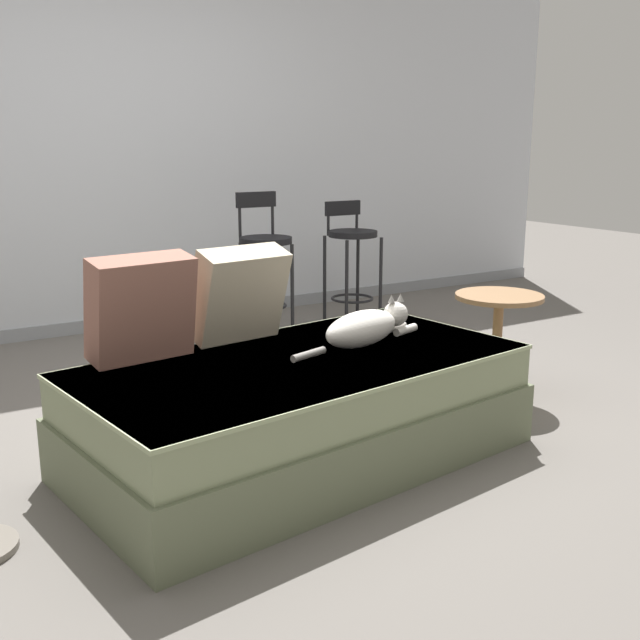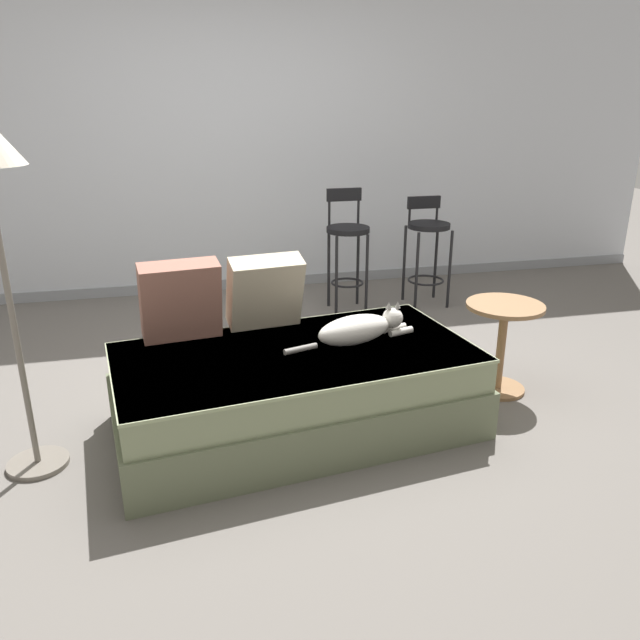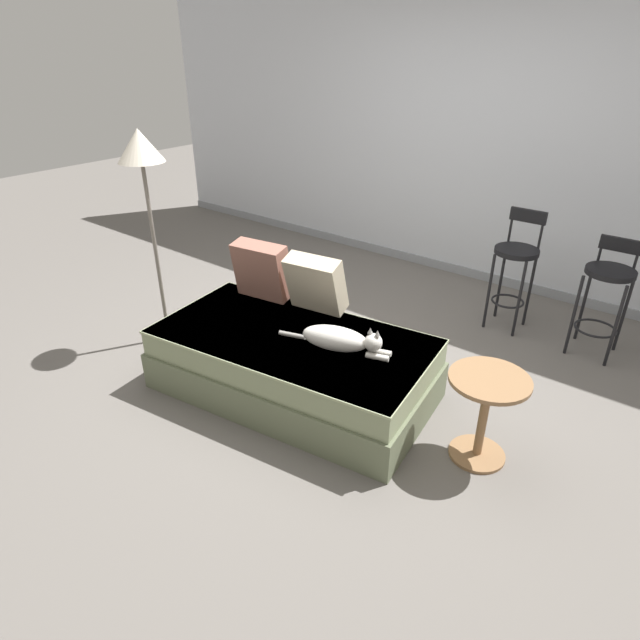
{
  "view_description": "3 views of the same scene",
  "coord_description": "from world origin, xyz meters",
  "px_view_note": "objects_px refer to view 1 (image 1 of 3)",
  "views": [
    {
      "loc": [
        -1.44,
        -2.9,
        1.28
      ],
      "look_at": [
        0.15,
        -0.3,
        0.56
      ],
      "focal_mm": 42.0,
      "sensor_mm": 36.0,
      "label": 1
    },
    {
      "loc": [
        -0.55,
        -3.25,
        1.65
      ],
      "look_at": [
        0.15,
        -0.3,
        0.56
      ],
      "focal_mm": 35.0,
      "sensor_mm": 36.0,
      "label": 2
    },
    {
      "loc": [
        1.99,
        -2.66,
        2.14
      ],
      "look_at": [
        0.15,
        -0.3,
        0.56
      ],
      "focal_mm": 30.0,
      "sensor_mm": 36.0,
      "label": 3
    }
  ],
  "objects_px": {
    "bar_stool_near_window": "(265,255)",
    "bar_stool_by_doorway": "(351,252)",
    "couch": "(301,409)",
    "side_table": "(497,331)",
    "throw_pillow_corner": "(141,308)",
    "throw_pillow_middle": "(239,294)",
    "cat": "(366,327)"
  },
  "relations": [
    {
      "from": "couch",
      "to": "throw_pillow_corner",
      "type": "relative_size",
      "value": 4.48
    },
    {
      "from": "throw_pillow_middle",
      "to": "bar_stool_near_window",
      "type": "distance_m",
      "value": 1.69
    },
    {
      "from": "couch",
      "to": "bar_stool_near_window",
      "type": "relative_size",
      "value": 2.0
    },
    {
      "from": "throw_pillow_corner",
      "to": "bar_stool_near_window",
      "type": "relative_size",
      "value": 0.45
    },
    {
      "from": "cat",
      "to": "side_table",
      "type": "distance_m",
      "value": 0.92
    },
    {
      "from": "side_table",
      "to": "bar_stool_by_doorway",
      "type": "bearing_deg",
      "value": 82.8
    },
    {
      "from": "couch",
      "to": "bar_stool_by_doorway",
      "type": "height_order",
      "value": "bar_stool_by_doorway"
    },
    {
      "from": "couch",
      "to": "bar_stool_near_window",
      "type": "xyz_separation_m",
      "value": [
        0.78,
        1.81,
        0.34
      ]
    },
    {
      "from": "bar_stool_near_window",
      "to": "bar_stool_by_doorway",
      "type": "distance_m",
      "value": 0.68
    },
    {
      "from": "bar_stool_near_window",
      "to": "bar_stool_by_doorway",
      "type": "height_order",
      "value": "bar_stool_near_window"
    },
    {
      "from": "cat",
      "to": "bar_stool_by_doorway",
      "type": "relative_size",
      "value": 0.84
    },
    {
      "from": "couch",
      "to": "cat",
      "type": "height_order",
      "value": "cat"
    },
    {
      "from": "throw_pillow_corner",
      "to": "side_table",
      "type": "bearing_deg",
      "value": -4.42
    },
    {
      "from": "bar_stool_near_window",
      "to": "side_table",
      "type": "xyz_separation_m",
      "value": [
        0.47,
        -1.65,
        -0.22
      ]
    },
    {
      "from": "couch",
      "to": "bar_stool_by_doorway",
      "type": "relative_size",
      "value": 2.2
    },
    {
      "from": "couch",
      "to": "throw_pillow_corner",
      "type": "bearing_deg",
      "value": 150.7
    },
    {
      "from": "couch",
      "to": "throw_pillow_corner",
      "type": "height_order",
      "value": "throw_pillow_corner"
    },
    {
      "from": "bar_stool_by_doorway",
      "to": "side_table",
      "type": "height_order",
      "value": "bar_stool_by_doorway"
    },
    {
      "from": "bar_stool_by_doorway",
      "to": "throw_pillow_corner",
      "type": "bearing_deg",
      "value": -143.06
    },
    {
      "from": "bar_stool_by_doorway",
      "to": "bar_stool_near_window",
      "type": "bearing_deg",
      "value": 179.87
    },
    {
      "from": "throw_pillow_middle",
      "to": "couch",
      "type": "bearing_deg",
      "value": -75.46
    },
    {
      "from": "bar_stool_by_doorway",
      "to": "side_table",
      "type": "relative_size",
      "value": 1.63
    },
    {
      "from": "throw_pillow_middle",
      "to": "side_table",
      "type": "bearing_deg",
      "value": -8.44
    },
    {
      "from": "couch",
      "to": "bar_stool_by_doorway",
      "type": "xyz_separation_m",
      "value": [
        1.46,
        1.81,
        0.31
      ]
    },
    {
      "from": "couch",
      "to": "bar_stool_near_window",
      "type": "bearing_deg",
      "value": 66.78
    },
    {
      "from": "bar_stool_near_window",
      "to": "throw_pillow_middle",
      "type": "bearing_deg",
      "value": -121.11
    },
    {
      "from": "throw_pillow_corner",
      "to": "bar_stool_by_doorway",
      "type": "bearing_deg",
      "value": 36.94
    },
    {
      "from": "throw_pillow_middle",
      "to": "cat",
      "type": "xyz_separation_m",
      "value": [
        0.44,
        -0.32,
        -0.13
      ]
    },
    {
      "from": "couch",
      "to": "cat",
      "type": "bearing_deg",
      "value": 7.22
    },
    {
      "from": "throw_pillow_corner",
      "to": "bar_stool_near_window",
      "type": "xyz_separation_m",
      "value": [
        1.32,
        1.51,
        -0.08
      ]
    },
    {
      "from": "couch",
      "to": "side_table",
      "type": "height_order",
      "value": "side_table"
    },
    {
      "from": "throw_pillow_corner",
      "to": "bar_stool_near_window",
      "type": "height_order",
      "value": "bar_stool_near_window"
    }
  ]
}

